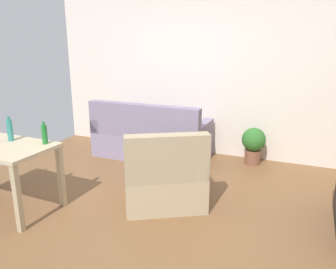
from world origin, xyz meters
TOP-DOWN VIEW (x-y plane):
  - ground_plane at (0.00, 0.00)m, footprint 5.20×4.40m
  - wall_rear at (0.00, 2.20)m, footprint 5.20×0.10m
  - couch at (-0.65, 1.59)m, footprint 1.82×0.84m
  - desk at (-1.46, -0.61)m, footprint 1.23×0.75m
  - potted_plant at (0.93, 1.90)m, footprint 0.36×0.36m
  - armchair at (0.18, 0.18)m, footprint 1.20×1.18m
  - bottle_tall at (-1.44, -0.45)m, footprint 0.07×0.07m
  - bottle_green at (-1.00, -0.39)m, footprint 0.06×0.06m

SIDE VIEW (x-z plane):
  - ground_plane at x=0.00m, z-range -0.02..0.00m
  - couch at x=-0.65m, z-range -0.15..0.77m
  - armchair at x=0.18m, z-range -0.14..0.78m
  - potted_plant at x=0.93m, z-range 0.05..0.62m
  - desk at x=-1.46m, z-range 0.27..1.03m
  - bottle_green at x=-1.00m, z-range 0.74..1.00m
  - bottle_tall at x=-1.44m, z-range 0.74..1.03m
  - wall_rear at x=0.00m, z-range 0.00..2.70m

